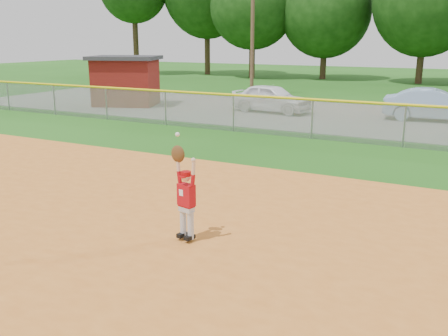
# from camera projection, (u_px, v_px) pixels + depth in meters

# --- Properties ---
(ground) EXTENTS (120.00, 120.00, 0.00)m
(ground) POSITION_uv_depth(u_px,v_px,m) (162.00, 221.00, 10.49)
(ground) COLOR #1D5513
(ground) RESTS_ON ground
(clay_infield) EXTENTS (24.00, 16.00, 0.04)m
(clay_infield) POSITION_uv_depth(u_px,v_px,m) (55.00, 280.00, 7.91)
(clay_infield) COLOR #C86C24
(clay_infield) RESTS_ON ground
(parking_strip) EXTENTS (44.00, 10.00, 0.03)m
(parking_strip) POSITION_uv_depth(u_px,v_px,m) (350.00, 117.00, 24.19)
(parking_strip) COLOR slate
(parking_strip) RESTS_ON ground
(car_white_a) EXTENTS (4.34, 2.10, 1.43)m
(car_white_a) POSITION_uv_depth(u_px,v_px,m) (271.00, 98.00, 25.51)
(car_white_a) COLOR white
(car_white_a) RESTS_ON parking_strip
(car_blue) EXTENTS (4.56, 1.97, 1.46)m
(car_blue) POSITION_uv_depth(u_px,v_px,m) (434.00, 105.00, 22.85)
(car_blue) COLOR #84A2C5
(car_blue) RESTS_ON parking_strip
(utility_shed) EXTENTS (4.46, 3.97, 2.77)m
(utility_shed) POSITION_uv_depth(u_px,v_px,m) (126.00, 80.00, 28.05)
(utility_shed) COLOR #61120D
(utility_shed) RESTS_ON ground
(outfield_fence) EXTENTS (40.06, 0.10, 1.55)m
(outfield_fence) POSITION_uv_depth(u_px,v_px,m) (312.00, 116.00, 18.83)
(outfield_fence) COLOR gray
(outfield_fence) RESTS_ON ground
(power_lines) EXTENTS (19.40, 0.24, 9.00)m
(power_lines) POSITION_uv_depth(u_px,v_px,m) (400.00, 20.00, 27.71)
(power_lines) COLOR #4C3823
(power_lines) RESTS_ON ground
(ballplayer) EXTENTS (0.58, 0.31, 1.99)m
(ballplayer) POSITION_uv_depth(u_px,v_px,m) (185.00, 193.00, 9.20)
(ballplayer) COLOR silver
(ballplayer) RESTS_ON ground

